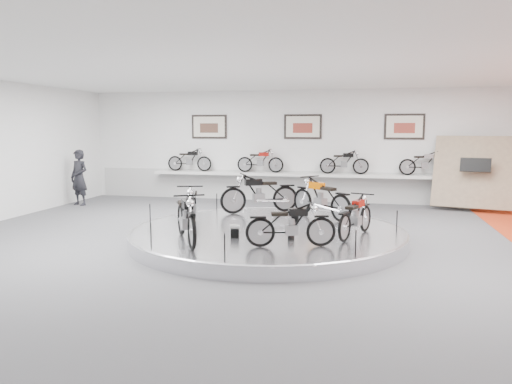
% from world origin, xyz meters
% --- Properties ---
extents(floor, '(16.00, 16.00, 0.00)m').
position_xyz_m(floor, '(0.00, 0.00, 0.00)').
color(floor, '#505053').
rests_on(floor, ground).
extents(ceiling, '(16.00, 16.00, 0.00)m').
position_xyz_m(ceiling, '(0.00, 0.00, 4.00)').
color(ceiling, white).
rests_on(ceiling, wall_back).
extents(wall_back, '(16.00, 0.00, 16.00)m').
position_xyz_m(wall_back, '(0.00, 7.00, 2.00)').
color(wall_back, white).
rests_on(wall_back, floor).
extents(wall_front, '(16.00, 0.00, 16.00)m').
position_xyz_m(wall_front, '(0.00, -7.00, 2.00)').
color(wall_front, white).
rests_on(wall_front, floor).
extents(dado_band, '(15.68, 0.04, 1.10)m').
position_xyz_m(dado_band, '(0.00, 6.98, 0.55)').
color(dado_band, '#BCBCBA').
rests_on(dado_band, floor).
extents(display_platform, '(6.40, 6.40, 0.30)m').
position_xyz_m(display_platform, '(0.00, 0.30, 0.15)').
color(display_platform, silver).
rests_on(display_platform, floor).
extents(platform_rim, '(6.40, 6.40, 0.10)m').
position_xyz_m(platform_rim, '(0.00, 0.30, 0.27)').
color(platform_rim, '#B2B2BA').
rests_on(platform_rim, display_platform).
extents(shelf, '(11.00, 0.55, 0.10)m').
position_xyz_m(shelf, '(0.00, 6.70, 1.00)').
color(shelf, silver).
rests_on(shelf, wall_back).
extents(poster_left, '(1.35, 0.06, 0.88)m').
position_xyz_m(poster_left, '(-3.50, 6.96, 2.70)').
color(poster_left, silver).
rests_on(poster_left, wall_back).
extents(poster_center, '(1.35, 0.06, 0.88)m').
position_xyz_m(poster_center, '(0.00, 6.96, 2.70)').
color(poster_center, silver).
rests_on(poster_center, wall_back).
extents(poster_right, '(1.35, 0.06, 0.88)m').
position_xyz_m(poster_right, '(3.50, 6.96, 2.70)').
color(poster_right, silver).
rests_on(poster_right, wall_back).
extents(display_panel, '(2.56, 1.52, 2.30)m').
position_xyz_m(display_panel, '(5.60, 6.10, 1.25)').
color(display_panel, tan).
rests_on(display_panel, floor).
extents(shelf_bike_a, '(1.22, 0.43, 0.73)m').
position_xyz_m(shelf_bike_a, '(-4.20, 6.70, 1.42)').
color(shelf_bike_a, black).
rests_on(shelf_bike_a, shelf).
extents(shelf_bike_b, '(1.22, 0.43, 0.73)m').
position_xyz_m(shelf_bike_b, '(-1.50, 6.70, 1.42)').
color(shelf_bike_b, maroon).
rests_on(shelf_bike_b, shelf).
extents(shelf_bike_c, '(1.22, 0.43, 0.73)m').
position_xyz_m(shelf_bike_c, '(1.50, 6.70, 1.42)').
color(shelf_bike_c, black).
rests_on(shelf_bike_c, shelf).
extents(shelf_bike_d, '(1.22, 0.43, 0.73)m').
position_xyz_m(shelf_bike_d, '(4.20, 6.70, 1.42)').
color(shelf_bike_d, '#AFAEB3').
rests_on(shelf_bike_d, shelf).
extents(bike_a, '(1.80, 1.73, 1.09)m').
position_xyz_m(bike_a, '(1.10, 2.00, 0.84)').
color(bike_a, '#D15D00').
rests_on(bike_a, display_platform).
extents(bike_b, '(1.99, 1.45, 1.11)m').
position_xyz_m(bike_b, '(-0.64, 2.48, 0.86)').
color(bike_b, black).
rests_on(bike_b, display_platform).
extents(bike_c, '(1.05, 1.85, 1.03)m').
position_xyz_m(bike_c, '(-1.88, 0.35, 0.81)').
color(bike_c, '#AFAEB3').
rests_on(bike_c, display_platform).
extents(bike_d, '(1.42, 1.87, 1.05)m').
position_xyz_m(bike_d, '(-1.39, -1.35, 0.83)').
color(bike_d, black).
rests_on(bike_d, display_platform).
extents(bike_e, '(1.62, 0.92, 0.90)m').
position_xyz_m(bike_e, '(0.78, -1.32, 0.75)').
color(bike_e, black).
rests_on(bike_e, display_platform).
extents(bike_f, '(1.05, 1.65, 0.92)m').
position_xyz_m(bike_f, '(2.03, -0.11, 0.76)').
color(bike_f, maroon).
rests_on(bike_f, display_platform).
extents(visitor, '(0.80, 0.63, 1.92)m').
position_xyz_m(visitor, '(-7.40, 4.44, 0.96)').
color(visitor, black).
rests_on(visitor, floor).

